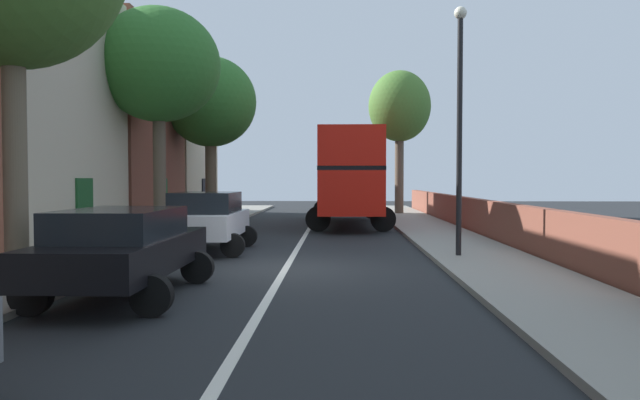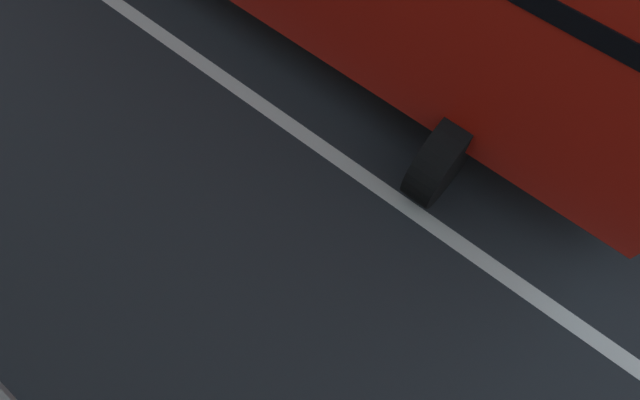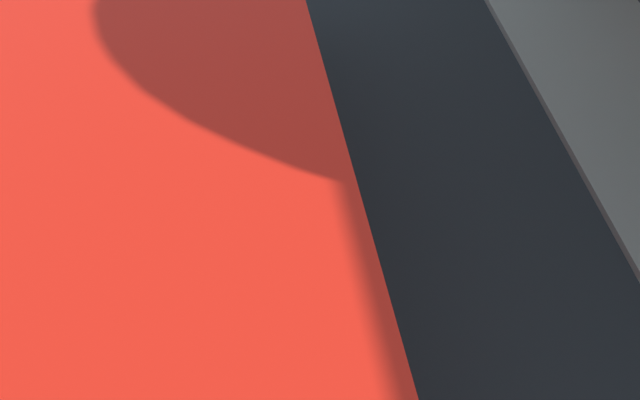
{
  "view_description": "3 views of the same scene",
  "coord_description": "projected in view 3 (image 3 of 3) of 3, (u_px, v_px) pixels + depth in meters",
  "views": [
    {
      "loc": [
        1.22,
        -13.56,
        2.07
      ],
      "look_at": [
        0.59,
        6.72,
        1.35
      ],
      "focal_mm": 33.06,
      "sensor_mm": 36.0,
      "label": 1
    },
    {
      "loc": [
        -2.2,
        9.0,
        4.84
      ],
      "look_at": [
        -0.82,
        10.11,
        0.94
      ],
      "focal_mm": 29.59,
      "sensor_mm": 36.0,
      "label": 2
    },
    {
      "loc": [
        1.17,
        17.48,
        7.36
      ],
      "look_at": [
        0.26,
        12.57,
        0.89
      ],
      "focal_mm": 37.72,
      "sensor_mm": 36.0,
      "label": 3
    }
  ],
  "objects": [
    {
      "name": "double_decker_bus",
      "position": [
        186.0,
        189.0,
        6.4
      ],
      "size": [
        3.56,
        10.92,
        4.06
      ],
      "color": "red",
      "rests_on": "ground"
    }
  ]
}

